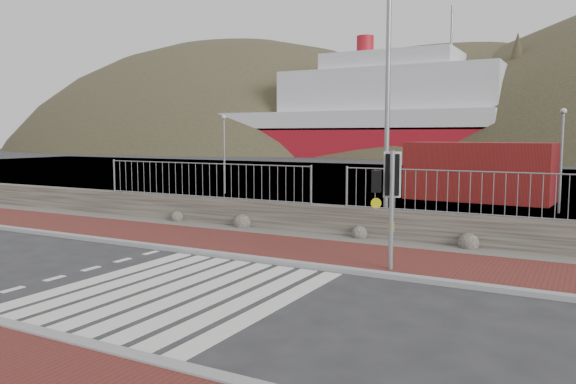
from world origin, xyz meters
The scene contains 14 objects.
ground centered at (0.00, 0.00, 0.00)m, with size 220.00×220.00×0.00m, color #28282B.
sidewalk_far centered at (0.00, 4.50, 0.04)m, with size 40.00×3.00×0.08m, color maroon.
kerb_near centered at (0.00, -3.00, 0.05)m, with size 40.00×0.25×0.12m, color gray.
kerb_far centered at (0.00, 3.00, 0.05)m, with size 40.00×0.25×0.12m, color gray.
zebra_crossing centered at (0.00, 0.00, 0.01)m, with size 4.62×5.60×0.01m.
gravel_strip centered at (0.00, 6.50, 0.03)m, with size 40.00×1.50×0.06m, color #59544C.
stone_wall centered at (0.00, 7.30, 0.45)m, with size 40.00×0.60×0.90m, color #413C35.
railing centered at (0.00, 7.15, 1.82)m, with size 18.07×0.07×1.22m.
quay centered at (0.00, 27.90, 0.00)m, with size 120.00×40.00×0.50m, color #4C4C4F.
water centered at (0.00, 62.90, 0.00)m, with size 220.00×50.00×0.05m, color #3F4C54.
ferry centered at (-24.65, 67.90, 5.36)m, with size 50.00×16.00×20.00m.
traffic_signal_far centered at (3.17, 3.46, 1.98)m, with size 0.67×0.37×2.74m.
streetlight centered at (1.66, 8.12, 4.87)m, with size 1.83×0.43×8.66m.
shipping_container centered at (2.40, 19.00, 1.37)m, with size 6.56×2.73×2.73m, color maroon.
Camera 1 is at (7.08, -8.49, 3.08)m, focal length 35.00 mm.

